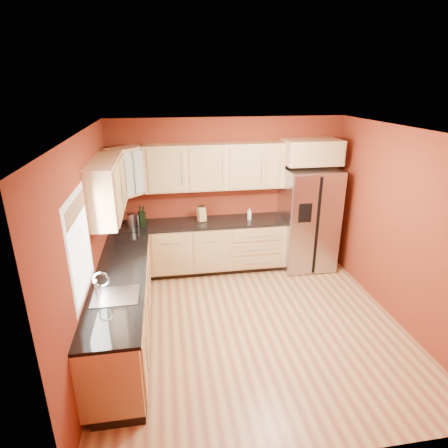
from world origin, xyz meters
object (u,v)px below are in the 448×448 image
(refrigerator, at_px, (308,219))
(soap_dispenser, at_px, (249,214))
(canister_left, at_px, (131,220))
(knife_block, at_px, (201,214))
(wine_bottle_a, at_px, (141,216))

(refrigerator, bearing_deg, soap_dispenser, 176.90)
(canister_left, xyz_separation_m, knife_block, (1.15, 0.07, 0.01))
(knife_block, distance_m, soap_dispenser, 0.82)
(canister_left, xyz_separation_m, soap_dispenser, (1.97, 0.02, -0.01))
(wine_bottle_a, xyz_separation_m, knife_block, (1.00, 0.08, -0.05))
(wine_bottle_a, relative_size, soap_dispenser, 1.79)
(refrigerator, bearing_deg, wine_bottle_a, 179.51)
(refrigerator, xyz_separation_m, knife_block, (-1.85, 0.11, 0.15))
(canister_left, distance_m, knife_block, 1.16)
(wine_bottle_a, bearing_deg, knife_block, 4.83)
(canister_left, bearing_deg, soap_dispenser, 0.52)
(canister_left, relative_size, wine_bottle_a, 0.62)
(refrigerator, distance_m, wine_bottle_a, 2.86)
(knife_block, bearing_deg, refrigerator, -23.19)
(knife_block, relative_size, soap_dispenser, 1.24)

